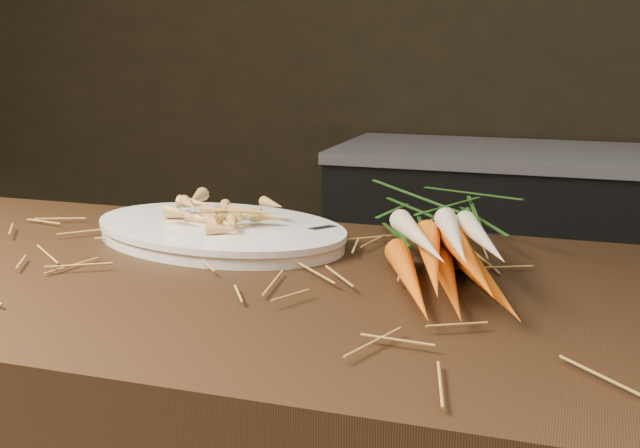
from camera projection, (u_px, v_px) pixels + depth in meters
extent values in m
cube|color=black|center=(595.00, 278.00, 2.78)|extent=(1.80, 0.60, 0.80)
cube|color=#99999E|center=(604.00, 158.00, 2.69)|extent=(1.82, 0.62, 0.04)
cone|color=#D75318|center=(411.00, 281.00, 1.00)|extent=(0.13, 0.29, 0.04)
cone|color=#D75318|center=(448.00, 282.00, 1.00)|extent=(0.11, 0.29, 0.04)
cone|color=#D75318|center=(486.00, 282.00, 1.00)|extent=(0.14, 0.28, 0.04)
cone|color=#D75318|center=(432.00, 261.00, 0.98)|extent=(0.10, 0.29, 0.04)
cone|color=#D75318|center=(469.00, 261.00, 0.98)|extent=(0.13, 0.29, 0.04)
cone|color=beige|center=(420.00, 239.00, 1.00)|extent=(0.13, 0.26, 0.04)
cone|color=beige|center=(454.00, 238.00, 0.98)|extent=(0.10, 0.27, 0.04)
cone|color=beige|center=(483.00, 239.00, 0.99)|extent=(0.11, 0.27, 0.05)
ellipsoid|color=#276520|center=(431.00, 213.00, 1.23)|extent=(0.24, 0.29, 0.09)
cube|color=silver|center=(292.00, 241.00, 1.17)|extent=(0.11, 0.14, 0.00)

